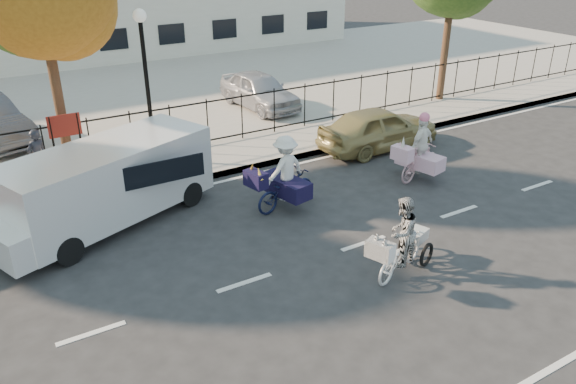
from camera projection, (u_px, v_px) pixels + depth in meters
ground at (244, 283)px, 11.21m from camera, size 120.00×120.00×0.00m
road_markings at (244, 283)px, 11.21m from camera, size 60.00×9.52×0.01m
curb at (159, 188)px, 15.09m from camera, size 60.00×0.10×0.15m
sidewalk at (147, 174)px, 15.91m from camera, size 60.00×2.20×0.15m
parking_lot at (77, 99)px, 22.80m from camera, size 60.00×15.60×0.15m
iron_fence at (132, 136)px, 16.40m from camera, size 58.00×0.06×1.50m
lamppost at (144, 60)px, 15.37m from camera, size 0.36×0.36×4.33m
street_sign at (66, 134)px, 15.01m from camera, size 0.85×0.06×1.80m
zebra_trike at (401, 245)px, 11.27m from camera, size 1.97×1.29×1.70m
unicorn_bike at (420, 155)px, 15.51m from camera, size 1.97×1.40×1.94m
bull_bike at (285, 180)px, 13.91m from camera, size 2.10×1.46×1.90m
white_van at (105, 182)px, 13.04m from camera, size 5.87×3.50×1.92m
gold_sedan at (379, 128)px, 17.68m from camera, size 4.02×1.65×1.37m
pedestrian at (38, 157)px, 14.86m from camera, size 0.67×0.58×1.54m
lot_car_d at (259, 90)px, 21.22m from camera, size 1.86×4.04×1.34m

